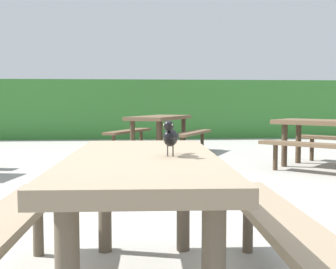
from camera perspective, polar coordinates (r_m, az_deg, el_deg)
The scene contains 5 objects.
hedge_wall at distance 12.84m, azimuth -4.50°, elevation 3.25°, with size 28.00×1.22×1.63m, color #387A33.
picnic_table_foreground at distance 2.34m, azimuth -3.22°, elevation -7.18°, with size 1.75×1.83×0.74m.
bird_grackle at distance 2.25m, azimuth 0.28°, elevation -0.22°, with size 0.11×0.28×0.18m.
picnic_table_mid_right at distance 8.96m, azimuth -1.08°, elevation 1.21°, with size 2.26×2.27×0.74m.
picnic_table_far_centre at distance 7.23m, azimuth 20.60°, elevation 0.24°, with size 2.40×2.40×0.74m.
Camera 1 is at (-0.09, -2.47, 1.01)m, focal length 47.76 mm.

